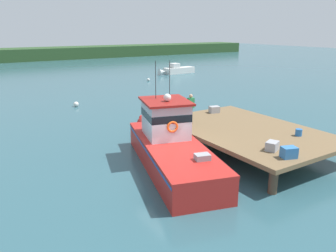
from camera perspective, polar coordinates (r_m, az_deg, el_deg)
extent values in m
plane|color=#2D5660|center=(15.50, 0.29, -7.45)|extent=(200.00, 200.00, 0.00)
cylinder|color=#4C3D2D|center=(13.84, 17.57, -9.05)|extent=(0.36, 0.36, 1.00)
cylinder|color=#4C3D2D|center=(19.69, -0.73, -0.65)|extent=(0.36, 0.36, 1.00)
cylinder|color=#4C3D2D|center=(22.74, 10.51, 1.41)|extent=(0.36, 0.36, 1.00)
cube|color=brown|center=(18.00, 13.28, -0.74)|extent=(6.00, 9.00, 0.20)
cube|color=red|center=(15.43, 0.83, -5.37)|extent=(4.60, 8.38, 1.10)
cone|color=red|center=(19.90, -3.34, -0.34)|extent=(1.55, 2.03, 1.10)
cube|color=#234C9E|center=(15.26, 0.84, -3.80)|extent=(4.57, 8.23, 0.12)
cube|color=red|center=(15.21, 0.84, -3.23)|extent=(4.64, 8.39, 0.12)
cube|color=silver|center=(16.05, -0.41, 0.97)|extent=(2.43, 2.64, 1.80)
cube|color=black|center=(15.97, -0.42, 2.06)|extent=(2.45, 2.66, 0.36)
cube|color=maroon|center=(15.83, -0.42, 4.29)|extent=(2.74, 2.99, 0.10)
sphere|color=white|center=(15.50, -0.12, 4.90)|extent=(0.36, 0.36, 0.36)
cylinder|color=black|center=(16.04, -2.14, 7.89)|extent=(0.03, 0.03, 1.80)
cylinder|color=black|center=(16.23, 0.28, 8.00)|extent=(0.03, 0.03, 1.80)
cube|color=#939399|center=(13.41, 5.89, -5.54)|extent=(0.70, 0.59, 0.36)
torus|color=orange|center=(12.62, 2.87, -7.50)|extent=(0.69, 0.69, 0.12)
torus|color=#EA5119|center=(15.00, 0.78, -0.13)|extent=(0.55, 0.24, 0.54)
cube|color=#9E9EA3|center=(15.05, 17.42, -3.27)|extent=(0.72, 0.64, 0.39)
cube|color=#9E9EA3|center=(20.98, 7.93, 2.82)|extent=(0.69, 0.57, 0.40)
cube|color=#3370B2|center=(14.40, 20.01, -4.27)|extent=(0.71, 0.61, 0.46)
cylinder|color=#2866B2|center=(17.50, 21.48, -1.03)|extent=(0.32, 0.32, 0.34)
cylinder|color=#383842|center=(18.47, 3.88, 1.81)|extent=(0.22, 0.22, 0.86)
cube|color=#287F47|center=(18.31, 3.92, 3.96)|extent=(0.36, 0.22, 0.56)
sphere|color=tan|center=(18.23, 3.94, 5.16)|extent=(0.20, 0.20, 0.20)
cube|color=silver|center=(48.92, 1.92, 9.51)|extent=(4.71, 1.70, 0.84)
cone|color=silver|center=(47.25, -0.93, 9.27)|extent=(1.20, 0.90, 0.84)
cube|color=silver|center=(48.36, 1.15, 10.31)|extent=(1.22, 1.24, 0.63)
sphere|color=silver|center=(41.58, -3.38, 7.94)|extent=(0.36, 0.36, 0.36)
sphere|color=silver|center=(28.76, -15.47, 3.62)|extent=(0.42, 0.42, 0.42)
sphere|color=red|center=(23.70, -4.55, 1.45)|extent=(0.36, 0.36, 0.36)
cube|color=#284723|center=(74.51, -26.82, 10.77)|extent=(120.00, 8.00, 2.40)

